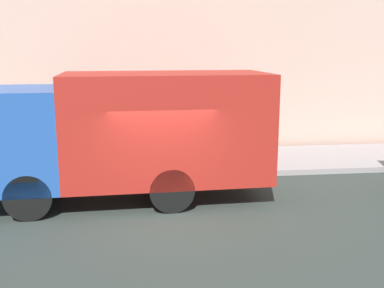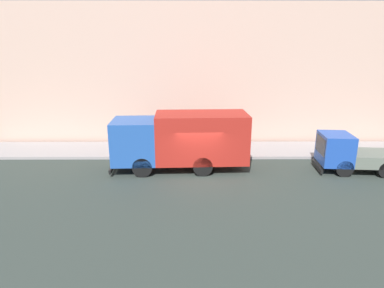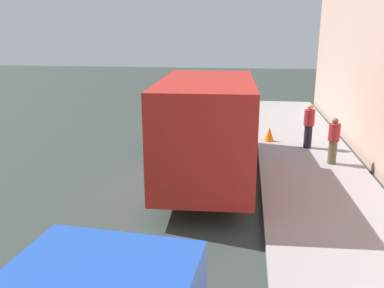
{
  "view_description": "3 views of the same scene",
  "coord_description": "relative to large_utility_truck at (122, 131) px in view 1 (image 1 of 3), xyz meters",
  "views": [
    {
      "loc": [
        -10.27,
        0.58,
        3.9
      ],
      "look_at": [
        0.95,
        -0.77,
        1.52
      ],
      "focal_mm": 42.76,
      "sensor_mm": 36.0,
      "label": 1
    },
    {
      "loc": [
        -16.73,
        0.47,
        6.82
      ],
      "look_at": [
        1.19,
        0.39,
        1.55
      ],
      "focal_mm": 30.71,
      "sensor_mm": 36.0,
      "label": 2
    },
    {
      "loc": [
        2.47,
        -11.33,
        4.61
      ],
      "look_at": [
        1.11,
        -1.22,
        1.73
      ],
      "focal_mm": 37.96,
      "sensor_mm": 36.0,
      "label": 3
    }
  ],
  "objects": [
    {
      "name": "building_facade",
      "position": [
        5.66,
        -0.99,
        3.08
      ],
      "size": [
        0.5,
        30.0,
        9.82
      ],
      "primitive_type": "cube",
      "color": "#C6A18E",
      "rests_on": "ground"
    },
    {
      "name": "ground",
      "position": [
        -1.33,
        -0.99,
        -1.83
      ],
      "size": [
        80.0,
        80.0,
        0.0
      ],
      "primitive_type": "plane",
      "color": "#2D3631"
    },
    {
      "name": "pedestrian_walking",
      "position": [
        4.12,
        1.44,
        -0.82
      ],
      "size": [
        0.47,
        0.47,
        1.6
      ],
      "rotation": [
        0.0,
        0.0,
        1.88
      ],
      "color": "brown",
      "rests_on": "sidewalk"
    },
    {
      "name": "sidewalk",
      "position": [
        3.42,
        -0.99,
        -1.74
      ],
      "size": [
        3.5,
        30.0,
        0.17
      ],
      "primitive_type": "cube",
      "color": "gray",
      "rests_on": "ground"
    },
    {
      "name": "pedestrian_standing",
      "position": [
        3.56,
        3.34,
        -0.74
      ],
      "size": [
        0.53,
        0.53,
        1.74
      ],
      "rotation": [
        0.0,
        0.0,
        3.58
      ],
      "color": "black",
      "rests_on": "sidewalk"
    },
    {
      "name": "large_utility_truck",
      "position": [
        0.0,
        0.0,
        0.0
      ],
      "size": [
        2.86,
        7.82,
        3.28
      ],
      "rotation": [
        0.0,
        0.0,
        0.04
      ],
      "color": "#224E9F",
      "rests_on": "ground"
    }
  ]
}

